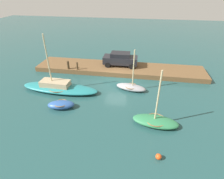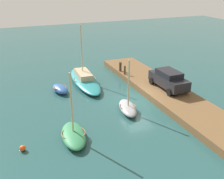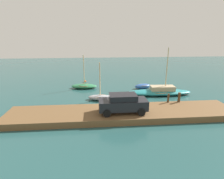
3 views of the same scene
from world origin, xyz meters
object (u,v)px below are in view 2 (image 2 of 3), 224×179
sailboat_teal (84,79)px  parked_car (169,79)px  dinghy_blue (60,89)px  rowboat_grey (128,107)px  rowboat_green (74,135)px  mooring_post_west (125,70)px  mooring_post_mid_west (120,67)px  marker_buoy (23,148)px

sailboat_teal → parked_car: 8.31m
dinghy_blue → parked_car: parked_car is taller
dinghy_blue → parked_car: (-4.08, -8.93, 1.09)m
rowboat_grey → sailboat_teal: size_ratio=0.53×
rowboat_green → mooring_post_west: bearing=-34.9°
mooring_post_west → dinghy_blue: bearing=96.7°
mooring_post_west → mooring_post_mid_west: 1.12m
parked_car → marker_buoy: 13.68m
mooring_post_west → rowboat_grey: bearing=157.0°
mooring_post_mid_west → mooring_post_west: bearing=180.0°
dinghy_blue → marker_buoy: (-8.10, 4.08, -0.15)m
dinghy_blue → parked_car: 9.88m
mooring_post_west → mooring_post_mid_west: bearing=0.0°
rowboat_grey → marker_buoy: rowboat_grey is taller
dinghy_blue → sailboat_teal: bearing=-74.8°
rowboat_green → marker_buoy: bearing=97.8°
dinghy_blue → mooring_post_west: 6.99m
mooring_post_mid_west → parked_car: size_ratio=0.24×
sailboat_teal → marker_buoy: sailboat_teal is taller
rowboat_green → mooring_post_west: rowboat_green is taller
dinghy_blue → mooring_post_west: size_ratio=2.73×
rowboat_grey → rowboat_green: bearing=126.4°
dinghy_blue → mooring_post_mid_west: size_ratio=2.52×
rowboat_grey → rowboat_green: (-2.23, 4.97, -0.01)m
mooring_post_west → parked_car: size_ratio=0.22×
rowboat_grey → parked_car: size_ratio=1.02×
dinghy_blue → rowboat_green: (-8.02, 0.86, -0.00)m
dinghy_blue → mooring_post_west: bearing=-94.8°
rowboat_green → marker_buoy: size_ratio=12.19×
rowboat_green → marker_buoy: 3.22m
sailboat_teal → marker_buoy: (-9.48, 6.84, -0.22)m
mooring_post_mid_west → sailboat_teal: bearing=97.5°
mooring_post_west → parked_car: 5.31m
sailboat_teal → rowboat_green: bearing=161.1°
dinghy_blue → rowboat_grey: 7.10m
mooring_post_mid_west → dinghy_blue: bearing=105.6°
dinghy_blue → rowboat_grey: bearing=-156.1°
rowboat_green → sailboat_teal: 10.08m
rowboat_grey → rowboat_green: 5.45m
parked_car → mooring_post_mid_west: bearing=18.0°
rowboat_green → mooring_post_mid_west: bearing=-31.5°
dinghy_blue → rowboat_grey: rowboat_grey is taller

